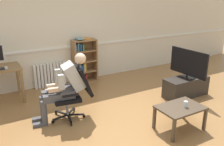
# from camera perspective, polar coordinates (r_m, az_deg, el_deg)

# --- Properties ---
(ground_plane) EXTENTS (18.00, 18.00, 0.00)m
(ground_plane) POSITION_cam_1_polar(r_m,az_deg,el_deg) (4.34, 3.95, -12.28)
(ground_plane) COLOR olive
(back_wall) EXTENTS (12.00, 0.13, 2.70)m
(back_wall) POSITION_cam_1_polar(r_m,az_deg,el_deg) (6.16, -9.72, 10.17)
(back_wall) COLOR beige
(back_wall) RESTS_ON ground_plane
(computer_mouse) EXTENTS (0.06, 0.10, 0.03)m
(computer_mouse) POSITION_cam_1_polar(r_m,az_deg,el_deg) (5.33, -23.74, 1.19)
(computer_mouse) COLOR white
(computer_mouse) RESTS_ON computer_desk
(bookshelf) EXTENTS (0.61, 0.29, 1.15)m
(bookshelf) POSITION_cam_1_polar(r_m,az_deg,el_deg) (6.21, -6.87, 2.68)
(bookshelf) COLOR olive
(bookshelf) RESTS_ON ground_plane
(radiator) EXTENTS (0.77, 0.08, 0.58)m
(radiator) POSITION_cam_1_polar(r_m,az_deg,el_deg) (6.12, -14.44, -0.42)
(radiator) COLOR white
(radiator) RESTS_ON ground_plane
(office_chair) EXTENTS (0.81, 0.62, 0.98)m
(office_chair) POSITION_cam_1_polar(r_m,az_deg,el_deg) (4.43, -8.89, -4.15)
(office_chair) COLOR black
(office_chair) RESTS_ON ground_plane
(person_seated) EXTENTS (1.02, 0.45, 1.21)m
(person_seated) POSITION_cam_1_polar(r_m,az_deg,el_deg) (4.36, -11.18, -2.95)
(person_seated) COLOR #4C4C51
(person_seated) RESTS_ON ground_plane
(tv_stand) EXTENTS (1.04, 0.41, 0.43)m
(tv_stand) POSITION_cam_1_polar(r_m,az_deg,el_deg) (5.64, 17.03, -3.12)
(tv_stand) COLOR #2D2823
(tv_stand) RESTS_ON ground_plane
(tv_screen) EXTENTS (0.22, 0.96, 0.63)m
(tv_screen) POSITION_cam_1_polar(r_m,az_deg,el_deg) (5.47, 17.57, 2.20)
(tv_screen) COLOR black
(tv_screen) RESTS_ON tv_stand
(coffee_table) EXTENTS (0.76, 0.52, 0.42)m
(coffee_table) POSITION_cam_1_polar(r_m,az_deg,el_deg) (4.21, 15.83, -8.34)
(coffee_table) COLOR #4C3D2D
(coffee_table) RESTS_ON ground_plane
(drinking_glass) EXTENTS (0.07, 0.07, 0.10)m
(drinking_glass) POSITION_cam_1_polar(r_m,az_deg,el_deg) (4.17, 16.98, -7.05)
(drinking_glass) COLOR silver
(drinking_glass) RESTS_ON coffee_table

